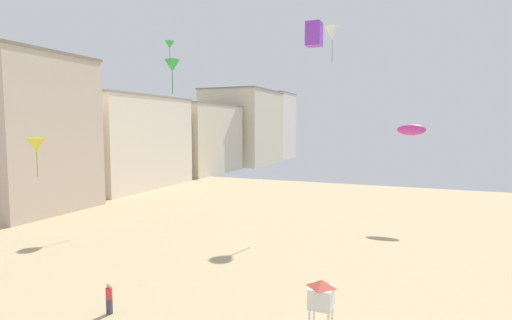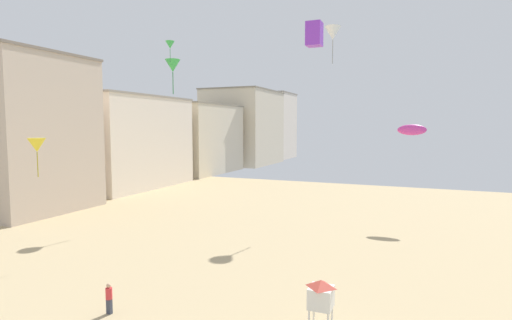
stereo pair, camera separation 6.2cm
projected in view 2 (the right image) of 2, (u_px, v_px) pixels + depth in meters
boardwalk_hotel_near at (21, 133)px, 46.13m from camera, size 13.21×12.90×17.96m
boardwalk_hotel_mid at (132, 142)px, 63.86m from camera, size 10.31×20.76×14.63m
boardwalk_hotel_far at (201, 139)px, 83.99m from camera, size 10.80×20.16×14.39m
boardwalk_hotel_distant at (243, 127)px, 103.68m from camera, size 15.64×20.80×19.04m
boardwalk_hotel_furthest at (271, 126)px, 122.94m from camera, size 12.55×14.15×19.98m
kite_flyer at (109, 297)px, 20.78m from camera, size 0.34×0.34×1.64m
lifeguard_stand at (321, 294)px, 18.87m from camera, size 1.10×1.10×2.55m
kite_green_delta at (173, 66)px, 42.87m from camera, size 1.63×1.63×3.70m
kite_yellow_delta at (37, 145)px, 27.95m from camera, size 1.21×1.21×2.75m
kite_green_delta_2 at (170, 45)px, 36.53m from camera, size 0.83×0.83×1.90m
kite_purple_box at (314, 34)px, 29.04m from camera, size 1.10×1.10×1.73m
kite_magenta_parafoil at (412, 130)px, 40.98m from camera, size 2.85×0.79×1.11m
kite_white_delta at (333, 33)px, 43.05m from camera, size 1.75×1.75×3.99m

